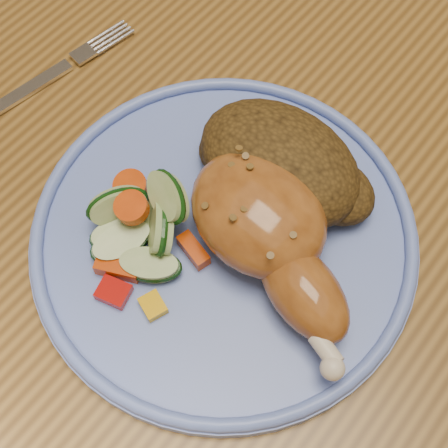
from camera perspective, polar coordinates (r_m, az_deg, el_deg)
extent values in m
plane|color=brown|center=(1.21, 3.60, -13.72)|extent=(4.00, 4.00, 0.00)
cube|color=brown|center=(0.53, 8.03, 4.26)|extent=(0.90, 1.40, 0.04)
cylinder|color=#4C2D16|center=(1.20, 8.07, 7.80)|extent=(0.04, 0.04, 0.41)
cylinder|color=#4C2D16|center=(1.42, 16.81, 16.91)|extent=(0.04, 0.04, 0.41)
cylinder|color=#5F78CC|center=(0.47, 0.00, -1.15)|extent=(0.29, 0.29, 0.01)
torus|color=#5F78CC|center=(0.46, 0.00, -0.56)|extent=(0.29, 0.29, 0.01)
ellipsoid|color=#9C5820|center=(0.44, 3.16, 1.01)|extent=(0.12, 0.11, 0.06)
ellipsoid|color=#9C5820|center=(0.43, 7.30, -6.05)|extent=(0.09, 0.07, 0.04)
sphere|color=beige|center=(0.41, 9.89, -12.85)|extent=(0.02, 0.02, 0.02)
ellipsoid|color=#473111|center=(0.47, 5.07, 5.62)|extent=(0.13, 0.10, 0.06)
ellipsoid|color=#473111|center=(0.47, 9.99, 3.04)|extent=(0.07, 0.05, 0.04)
ellipsoid|color=#473111|center=(0.49, 0.74, 6.54)|extent=(0.05, 0.05, 0.03)
cube|color=#A50A05|center=(0.45, -10.06, -6.15)|extent=(0.03, 0.02, 0.01)
cube|color=#E5A507|center=(0.44, -6.52, -7.43)|extent=(0.02, 0.02, 0.01)
cube|color=#D03E06|center=(0.45, -2.81, -2.41)|extent=(0.03, 0.02, 0.01)
cylinder|color=#D03E06|center=(0.45, -8.45, 1.49)|extent=(0.02, 0.03, 0.01)
cube|color=#D03E06|center=(0.45, -9.69, -4.03)|extent=(0.03, 0.02, 0.01)
cylinder|color=#D03E06|center=(0.48, -8.51, 3.38)|extent=(0.03, 0.03, 0.02)
cylinder|color=#A6B978|center=(0.46, -9.36, -1.04)|extent=(0.06, 0.06, 0.02)
cylinder|color=#A6B978|center=(0.47, -7.84, 1.27)|extent=(0.04, 0.04, 0.02)
cylinder|color=#A6B978|center=(0.45, -5.79, -0.24)|extent=(0.05, 0.05, 0.04)
cylinder|color=#A6B978|center=(0.45, -6.81, -3.76)|extent=(0.06, 0.06, 0.02)
cylinder|color=#A6B978|center=(0.45, -5.16, 2.53)|extent=(0.06, 0.05, 0.04)
cylinder|color=#A6B978|center=(0.46, -9.72, 1.69)|extent=(0.05, 0.05, 0.04)
cylinder|color=#A6B978|center=(0.46, -9.43, -1.65)|extent=(0.06, 0.06, 0.02)
cube|color=silver|center=(0.57, -18.42, 10.98)|extent=(0.03, 0.11, 0.00)
cube|color=silver|center=(0.59, -12.75, 14.90)|extent=(0.03, 0.06, 0.00)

